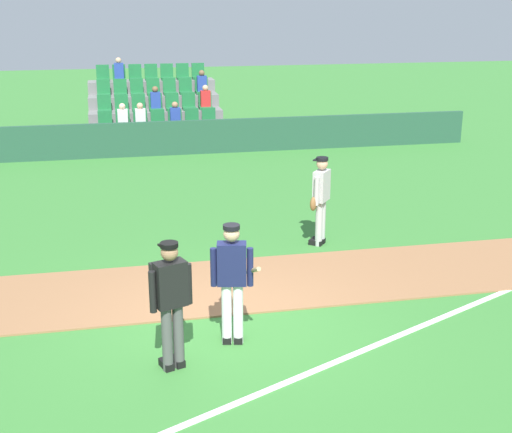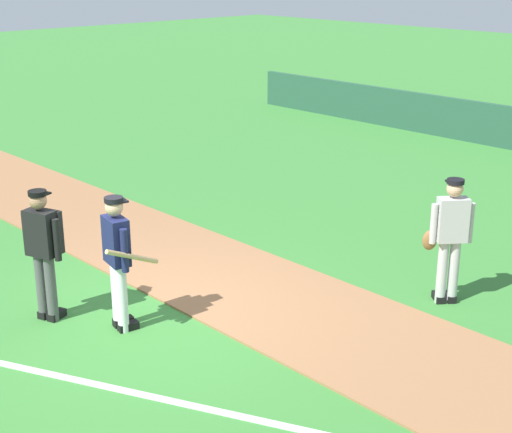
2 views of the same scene
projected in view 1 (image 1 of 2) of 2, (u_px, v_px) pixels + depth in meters
The scene contains 8 objects.
ground_plane at pixel (224, 328), 10.24m from camera, with size 80.00×80.00×0.00m, color #387A33.
infield_dirt_path at pixel (209, 287), 11.66m from camera, with size 28.00×2.32×0.03m, color #936642.
foul_line_chalk at pixel (427, 324), 10.36m from camera, with size 12.00×0.10×0.01m, color white.
dugout_fence at pixel (161, 138), 21.26m from camera, with size 20.00×0.16×1.05m, color #234C38.
stadium_bleachers at pixel (156, 119), 23.33m from camera, with size 4.45×3.80×2.70m.
batter_navy_jersey at pixel (232, 279), 9.52m from camera, with size 0.63×0.80×1.76m.
umpire_home_plate at pixel (171, 298), 8.85m from camera, with size 0.56×0.40×1.76m.
runner_grey_jersey at pixel (321, 198), 13.41m from camera, with size 0.53×0.54×1.76m.
Camera 1 is at (-1.43, -9.17, 4.67)m, focal length 48.63 mm.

